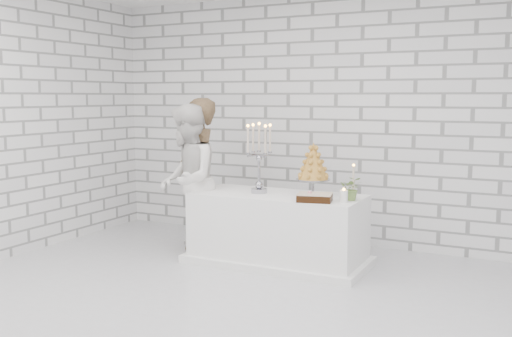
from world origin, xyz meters
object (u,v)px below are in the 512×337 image
Objects in this scene: candelabra at (259,158)px; croquembouche at (313,169)px; bride at (187,181)px; cake_table at (278,229)px; groom at (198,174)px.

candelabra is 1.37× the size of croquembouche.
bride reaches higher than candelabra.
croquembouche is (0.36, 0.10, 0.65)m from cake_table.
bride is at bearing -170.85° from cake_table.
groom is (-1.11, 0.19, 0.50)m from cake_table.
croquembouche is (0.57, 0.12, -0.10)m from candelabra.
candelabra is (-0.21, -0.02, 0.75)m from cake_table.
cake_table is at bearing 5.85° from candelabra.
groom is at bearing 166.47° from candelabra.
bride is 1.42m from croquembouche.
bride reaches higher than croquembouche.
cake_table is at bearing 73.08° from bride.
bride is 3.07× the size of croquembouche.
candelabra reaches higher than cake_table.
candelabra is at bearing -174.15° from cake_table.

